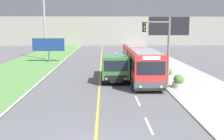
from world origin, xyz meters
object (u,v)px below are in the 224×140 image
dump_truck (115,68)px  billboard_small (48,45)px  planter_round_third (160,68)px  planter_round_second (168,74)px  planter_round_far (153,63)px  traffic_light_mast (161,44)px  city_bus (140,63)px  utility_pole_far (45,25)px  billboard_large (169,27)px  planter_round_near (179,82)px  car_distant (128,56)px

dump_truck → billboard_small: billboard_small is taller
dump_truck → planter_round_third: size_ratio=6.33×
dump_truck → planter_round_third: (5.22, 4.33, -0.71)m
planter_round_second → planter_round_far: planter_round_far is taller
traffic_light_mast → planter_round_far: (1.46, 10.90, -3.18)m
city_bus → billboard_small: bearing=133.2°
utility_pole_far → billboard_small: (1.02, -2.71, -2.93)m
dump_truck → traffic_light_mast: (3.63, -2.93, 2.48)m
dump_truck → planter_round_third: bearing=39.7°
billboard_large → planter_round_near: billboard_large is taller
billboard_small → planter_round_far: billboard_small is taller
billboard_small → planter_round_near: bearing=-49.6°
traffic_light_mast → planter_round_far: size_ratio=5.25×
traffic_light_mast → planter_round_second: (1.55, 3.63, -3.19)m
planter_round_near → planter_round_second: size_ratio=1.01×
dump_truck → utility_pole_far: bearing=121.3°
city_bus → dump_truck: size_ratio=1.84×
planter_round_far → planter_round_third: bearing=-88.0°
planter_round_near → planter_round_far: bearing=90.7°
dump_truck → planter_round_far: 9.48m
dump_truck → billboard_large: billboard_large is taller
utility_pole_far → planter_round_second: utility_pole_far is taller
city_bus → planter_round_third: bearing=46.3°
billboard_large → planter_round_third: bearing=-107.9°
traffic_light_mast → billboard_small: 20.98m
car_distant → traffic_light_mast: traffic_light_mast is taller
planter_round_second → city_bus: bearing=162.8°
dump_truck → billboard_small: 16.50m
traffic_light_mast → billboard_large: 18.96m
utility_pole_far → planter_round_near: 25.15m
city_bus → planter_round_far: bearing=68.3°
utility_pole_far → planter_round_near: size_ratio=9.58×
utility_pole_far → planter_round_far: (15.10, -8.52, -4.80)m
city_bus → traffic_light_mast: size_ratio=2.17×
car_distant → billboard_large: 7.51m
city_bus → planter_round_far: city_bus is taller
city_bus → planter_round_near: size_ratio=11.51×
city_bus → planter_round_second: bearing=-17.2°
dump_truck → utility_pole_far: size_ratio=0.65×
utility_pole_far → traffic_light_mast: bearing=-54.9°
billboard_large → planter_round_third: billboard_large is taller
city_bus → dump_truck: 2.97m
dump_truck → planter_round_near: size_ratio=6.26×
city_bus → billboard_large: 15.49m
planter_round_far → billboard_small: bearing=157.6°
car_distant → planter_round_far: car_distant is taller
car_distant → billboard_large: bearing=6.1°
utility_pole_far → planter_round_second: (15.19, -15.79, -4.81)m
car_distant → utility_pole_far: bearing=171.7°
utility_pole_far → planter_round_third: utility_pole_far is taller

